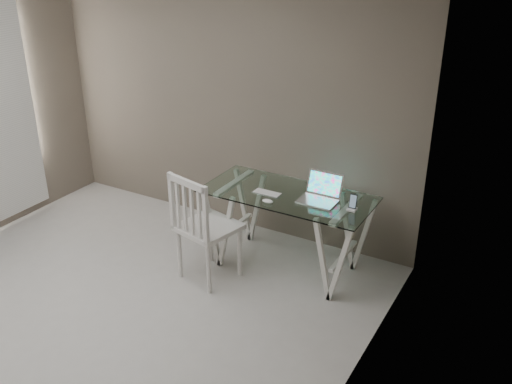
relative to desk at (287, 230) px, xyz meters
The scene contains 7 objects.
room 2.37m from the desk, 121.50° to the right, with size 4.50×4.52×2.71m.
desk is the anchor object (origin of this frame).
chair 0.80m from the desk, 134.10° to the right, with size 0.56×0.56×1.02m.
laptop 0.51m from the desk, ahead, with size 0.32×0.30×0.22m.
keyboard 0.41m from the desk, 153.79° to the right, with size 0.26×0.11×0.01m, color silver.
mouse 0.46m from the desk, 105.43° to the right, with size 0.10×0.06×0.03m, color white.
phone_dock 0.73m from the desk, ahead, with size 0.08×0.08×0.14m.
Camera 1 is at (2.96, -2.37, 2.85)m, focal length 40.00 mm.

